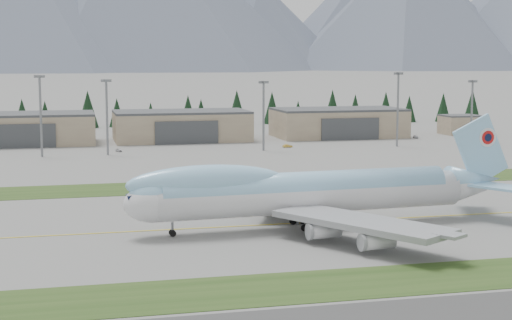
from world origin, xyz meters
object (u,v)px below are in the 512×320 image
object	(u,v)px
hangar_right	(338,123)
service_vehicle_b	(288,147)
hangar_center	(181,126)
boeing_747_freighter	(308,191)
service_vehicle_a	(119,152)
hangar_left	(23,129)
service_vehicle_c	(416,138)

from	to	relation	value
hangar_right	service_vehicle_b	size ratio (longest dim) A/B	14.73
hangar_center	boeing_747_freighter	bearing A→B (deg)	-90.00
service_vehicle_a	service_vehicle_b	size ratio (longest dim) A/B	0.97
hangar_right	service_vehicle_a	size ratio (longest dim) A/B	15.21
hangar_left	service_vehicle_a	xyz separation A→B (m)	(30.50, -30.59, -5.39)
boeing_747_freighter	service_vehicle_b	bearing A→B (deg)	72.19
boeing_747_freighter	service_vehicle_b	xyz separation A→B (m)	(31.05, 121.94, -6.31)
service_vehicle_a	service_vehicle_b	world-z (taller)	same
hangar_right	service_vehicle_b	distance (m)	43.11
hangar_center	service_vehicle_c	bearing A→B (deg)	-8.24
hangar_left	service_vehicle_c	size ratio (longest dim) A/B	13.24
hangar_center	hangar_left	bearing A→B (deg)	180.00
service_vehicle_c	hangar_right	bearing A→B (deg)	166.99
service_vehicle_c	service_vehicle_b	bearing A→B (deg)	-148.49
service_vehicle_b	hangar_left	bearing A→B (deg)	62.57
hangar_center	service_vehicle_b	size ratio (longest dim) A/B	14.73
hangar_left	service_vehicle_b	size ratio (longest dim) A/B	14.73
hangar_right	hangar_center	bearing A→B (deg)	180.00
service_vehicle_b	hangar_right	bearing A→B (deg)	-49.94
boeing_747_freighter	hangar_left	world-z (taller)	boeing_747_freighter
hangar_center	hangar_right	bearing A→B (deg)	0.00
hangar_center	service_vehicle_a	bearing A→B (deg)	-128.69
hangar_right	service_vehicle_c	size ratio (longest dim) A/B	13.24
hangar_left	hangar_center	world-z (taller)	same
hangar_right	service_vehicle_c	world-z (taller)	hangar_right
boeing_747_freighter	service_vehicle_b	world-z (taller)	boeing_747_freighter
service_vehicle_c	service_vehicle_a	bearing A→B (deg)	-158.22
service_vehicle_c	hangar_center	bearing A→B (deg)	-175.76
hangar_center	service_vehicle_a	size ratio (longest dim) A/B	15.21
hangar_center	service_vehicle_c	xyz separation A→B (m)	(86.17, -12.47, -5.39)
hangar_center	service_vehicle_c	size ratio (longest dim) A/B	13.24
hangar_left	service_vehicle_c	distance (m)	141.82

